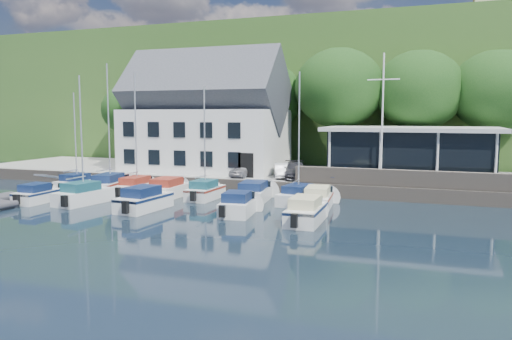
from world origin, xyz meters
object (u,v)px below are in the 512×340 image
object	(u,v)px
car_silver	(244,170)
dinghy_0	(3,197)
harbor_building	(205,122)
boat_r2_0	(37,193)
boat_r2_1	(81,136)
boat_r1_2	(136,138)
boat_r1_4	(205,140)
boat_r1_1	(109,133)
car_blue	(339,171)
car_dgrey	(295,170)
boat_r1_6	(299,144)
boat_r2_4	(306,209)
flagpole	(382,119)
boat_r1_7	(318,197)
boat_r1_0	(75,139)
boat_r2_3	(238,203)
boat_r2_2	(144,198)
boat_r1_3	(168,187)
car_white	(282,170)
boat_r1_5	(254,191)
club_pavilion	(410,153)

from	to	relation	value
car_silver	dinghy_0	distance (m)	17.95
harbor_building	car_silver	world-z (taller)	harbor_building
boat_r2_0	boat_r2_1	distance (m)	5.24
boat_r1_2	boat_r1_4	bearing A→B (deg)	-2.77
boat_r1_1	car_blue	bearing A→B (deg)	10.97
boat_r2_1	car_dgrey	bearing A→B (deg)	49.46
boat_r1_6	boat_r2_4	world-z (taller)	boat_r1_6
flagpole	boat_r1_7	bearing A→B (deg)	-122.69
boat_r1_0	boat_r1_7	distance (m)	20.29
boat_r1_6	dinghy_0	bearing A→B (deg)	-154.67
boat_r2_3	boat_r2_2	bearing A→B (deg)	178.24
boat_r1_3	boat_r2_2	size ratio (longest dim) A/B	1.05
car_dgrey	boat_r1_0	world-z (taller)	boat_r1_0
car_white	car_blue	distance (m)	4.61
boat_r2_3	dinghy_0	bearing A→B (deg)	176.17
boat_r1_3	boat_r1_2	bearing A→B (deg)	175.31
harbor_building	boat_r1_0	distance (m)	11.47
car_blue	boat_r1_1	distance (m)	18.02
flagpole	boat_r1_5	world-z (taller)	flagpole
car_silver	boat_r2_0	xyz separation A→B (m)	(-11.10, -11.00, -0.91)
boat_r2_4	boat_r1_4	bearing A→B (deg)	147.90
boat_r2_2	boat_r1_2	bearing A→B (deg)	130.85
car_dgrey	boat_r2_1	world-z (taller)	boat_r2_1
harbor_building	boat_r1_0	bearing A→B (deg)	-129.69
boat_r2_2	flagpole	bearing A→B (deg)	40.69
car_white	car_dgrey	distance (m)	1.12
car_blue	dinghy_0	xyz separation A→B (m)	(-21.57, -11.83, -1.39)
boat_r1_1	boat_r1_2	distance (m)	2.40
flagpole	boat_r2_0	bearing A→B (deg)	-154.94
car_dgrey	boat_r2_3	distance (m)	10.63
car_silver	boat_r2_4	bearing A→B (deg)	-48.09
car_dgrey	boat_r1_6	xyz separation A→B (m)	(1.79, -5.69, 2.46)
car_white	car_blue	size ratio (longest dim) A/B	0.85
boat_r1_4	boat_r2_2	world-z (taller)	boat_r1_4
boat_r1_3	boat_r2_2	xyz separation A→B (m)	(1.13, -5.05, 0.06)
boat_r1_0	boat_r2_4	size ratio (longest dim) A/B	1.37
club_pavilion	boat_r1_4	size ratio (longest dim) A/B	1.54
flagpole	boat_r1_2	bearing A→B (deg)	-164.19
boat_r1_6	boat_r2_4	xyz separation A→B (m)	(1.97, -5.59, -3.36)
car_blue	flagpole	world-z (taller)	flagpole
boat_r1_6	boat_r1_7	world-z (taller)	boat_r1_6
car_white	dinghy_0	distance (m)	20.71
club_pavilion	car_white	bearing A→B (deg)	-165.54
car_white	boat_r2_1	bearing A→B (deg)	-155.38
harbor_building	boat_r2_1	bearing A→B (deg)	-100.94
boat_r1_1	boat_r2_1	distance (m)	4.76
boat_r1_4	boat_r2_0	distance (m)	12.15
boat_r2_1	car_silver	bearing A→B (deg)	61.00
boat_r1_1	boat_r2_3	size ratio (longest dim) A/B	1.92
boat_r1_7	car_dgrey	bearing A→B (deg)	111.61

